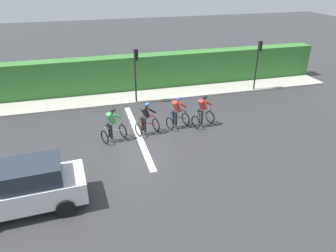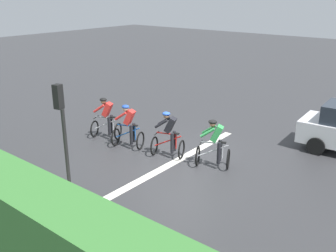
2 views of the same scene
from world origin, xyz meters
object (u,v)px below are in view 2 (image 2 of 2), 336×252
object	(u,v)px
cyclist_mid	(169,136)
traffic_light_near_crossing	(62,126)
cyclist_lead	(106,119)
cyclist_second	(128,128)
cyclist_fourth	(214,145)

from	to	relation	value
cyclist_mid	traffic_light_near_crossing	bearing A→B (deg)	175.99
cyclist_lead	cyclist_second	world-z (taller)	same
cyclist_second	cyclist_mid	size ratio (longest dim) A/B	1.00
cyclist_mid	traffic_light_near_crossing	size ratio (longest dim) A/B	0.50
traffic_light_near_crossing	cyclist_fourth	bearing A→B (deg)	-24.40
cyclist_second	traffic_light_near_crossing	xyz separation A→B (m)	(-3.84, -1.40, 1.43)
cyclist_lead	cyclist_mid	distance (m)	3.04
cyclist_fourth	traffic_light_near_crossing	distance (m)	5.03
cyclist_second	cyclist_fourth	bearing A→B (deg)	-80.85
cyclist_fourth	cyclist_second	bearing A→B (deg)	99.15
cyclist_mid	cyclist_lead	bearing A→B (deg)	92.31
cyclist_lead	traffic_light_near_crossing	size ratio (longest dim) A/B	0.50
cyclist_mid	cyclist_fourth	world-z (taller)	same
cyclist_lead	traffic_light_near_crossing	xyz separation A→B (m)	(-4.00, -2.75, 1.43)
traffic_light_near_crossing	cyclist_mid	bearing A→B (deg)	-4.01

